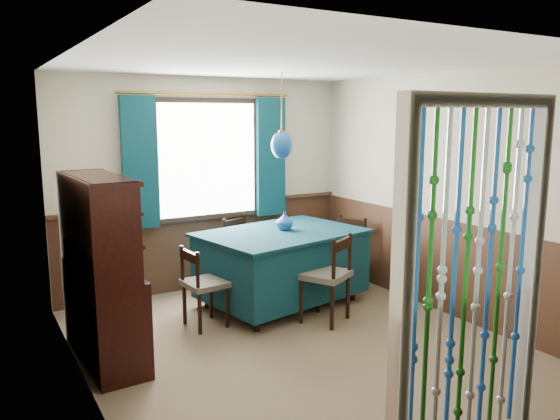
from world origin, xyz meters
TOP-DOWN VIEW (x-y plane):
  - floor at (0.00, 0.00)m, footprint 4.00×4.00m
  - ceiling at (0.00, 0.00)m, footprint 4.00×4.00m
  - wall_back at (0.00, 2.00)m, footprint 3.60×0.00m
  - wall_front at (0.00, -2.00)m, footprint 3.60×0.00m
  - wall_left at (-1.80, 0.00)m, footprint 0.00×4.00m
  - wall_right at (1.80, 0.00)m, footprint 0.00×4.00m
  - wainscot_back at (0.00, 1.99)m, footprint 3.60×0.00m
  - wainscot_front at (0.00, -1.99)m, footprint 3.60×0.00m
  - wainscot_left at (-1.79, 0.00)m, footprint 0.00×4.00m
  - wainscot_right at (1.79, 0.00)m, footprint 0.00×4.00m
  - window at (0.00, 1.95)m, footprint 1.32×0.12m
  - doorway at (0.00, -1.94)m, footprint 1.16×0.12m
  - dining_table at (0.44, 0.98)m, footprint 1.88×1.46m
  - chair_near at (0.57, 0.29)m, footprint 0.59×0.58m
  - chair_far at (0.33, 1.70)m, footprint 0.54×0.52m
  - chair_left at (-0.56, 0.80)m, footprint 0.42×0.44m
  - chair_right at (1.42, 1.11)m, footprint 0.54×0.55m
  - sideboard at (-1.57, 0.54)m, footprint 0.47×1.22m
  - pendant_lamp at (0.44, 0.98)m, footprint 0.23×0.23m
  - vase_table at (0.51, 1.03)m, footprint 0.22×0.22m
  - bowl_shelf at (-1.51, 0.37)m, footprint 0.21×0.21m
  - vase_sideboard at (-1.51, 0.76)m, footprint 0.18×0.18m

SIDE VIEW (x-z plane):
  - floor at x=0.00m, z-range 0.00..0.00m
  - chair_left at x=-0.56m, z-range 0.03..0.83m
  - chair_right at x=1.42m, z-range 0.03..0.88m
  - chair_far at x=0.33m, z-range 0.03..0.88m
  - dining_table at x=0.44m, z-range 0.06..0.88m
  - chair_near at x=0.57m, z-range 0.03..0.93m
  - wainscot_back at x=0.00m, z-range -1.30..2.30m
  - wainscot_front at x=0.00m, z-range -1.30..2.30m
  - wainscot_left at x=-1.79m, z-range -1.50..2.50m
  - wainscot_right at x=1.79m, z-range -1.50..2.50m
  - sideboard at x=-1.57m, z-range -0.23..1.35m
  - vase_sideboard at x=-1.51m, z-range 0.79..0.97m
  - vase_table at x=0.51m, z-range 0.82..1.00m
  - doorway at x=0.00m, z-range -0.04..2.14m
  - bowl_shelf at x=-1.51m, z-range 1.08..1.13m
  - wall_back at x=0.00m, z-range -0.55..3.05m
  - wall_front at x=0.00m, z-range -0.55..3.05m
  - wall_left at x=-1.80m, z-range -0.75..3.25m
  - wall_right at x=1.80m, z-range -0.75..3.25m
  - window at x=0.00m, z-range 0.84..2.26m
  - pendant_lamp at x=0.44m, z-range 1.31..2.20m
  - ceiling at x=0.00m, z-range 2.50..2.50m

